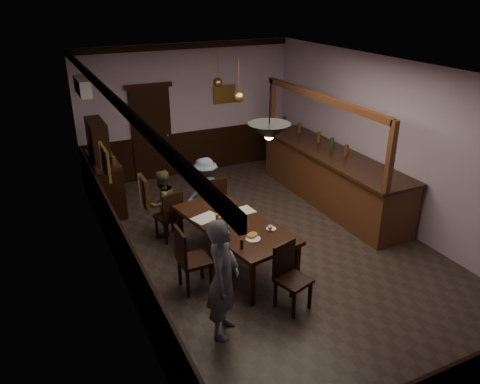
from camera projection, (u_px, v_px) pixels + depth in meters
room at (273, 166)px, 7.43m from camera, size 5.01×8.01×3.01m
dining_table at (234, 226)px, 7.32m from camera, size 1.38×2.35×0.75m
chair_far_left at (171, 214)px, 8.09m from camera, size 0.48×0.48×0.92m
chair_far_right at (213, 200)px, 8.55m from camera, size 0.45×0.45×0.99m
chair_near at (289, 273)px, 6.40m from camera, size 0.52×0.52×0.96m
chair_side at (189, 257)px, 6.73m from camera, size 0.44×0.44×1.01m
person_standing at (223, 279)px, 5.78m from camera, size 0.68×0.71×1.63m
person_seated_left at (163, 203)px, 8.25m from camera, size 0.73×0.67×1.22m
person_seated_right at (206, 190)px, 8.73m from camera, size 0.91×0.65×1.27m
newspaper_left at (206, 218)px, 7.42m from camera, size 0.49×0.42×0.01m
newspaper_right at (241, 211)px, 7.64m from camera, size 0.44×0.33×0.01m
napkin at (240, 228)px, 7.12m from camera, size 0.17×0.17×0.00m
saucer at (271, 229)px, 7.09m from camera, size 0.15×0.15×0.01m
coffee_cup at (270, 228)px, 7.01m from camera, size 0.09×0.09×0.07m
pastry_plate at (253, 239)px, 6.80m from camera, size 0.22×0.22×0.01m
pastry_ring_a at (251, 236)px, 6.83m from camera, size 0.13×0.13×0.04m
pastry_ring_b at (253, 234)px, 6.87m from camera, size 0.13×0.13×0.04m
soda_can at (242, 221)px, 7.19m from camera, size 0.07×0.07×0.12m
beer_glass at (217, 220)px, 7.15m from camera, size 0.06×0.06×0.20m
water_glass at (240, 216)px, 7.33m from camera, size 0.06×0.06×0.15m
pepper_mill at (242, 244)px, 6.55m from camera, size 0.04×0.04×0.14m
sideboard at (104, 174)px, 9.19m from camera, size 0.49×1.37×1.81m
bar_counter at (331, 176)px, 9.51m from camera, size 0.95×4.06×2.28m
door_back at (152, 135)px, 10.52m from camera, size 0.90×0.06×2.10m
ac_unit at (82, 86)px, 8.50m from camera, size 0.20×0.85×0.30m
picture_left_small at (144, 193)px, 4.88m from camera, size 0.04×0.28×0.36m
picture_left_large at (105, 162)px, 7.04m from camera, size 0.04×0.62×0.48m
picture_back at (224, 94)px, 10.93m from camera, size 0.55×0.04×0.42m
pendant_iron at (269, 132)px, 6.03m from camera, size 0.56×0.56×0.70m
pendant_brass_mid at (239, 97)px, 8.38m from camera, size 0.20×0.20×0.81m
pendant_brass_far at (218, 82)px, 9.63m from camera, size 0.20×0.20×0.81m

